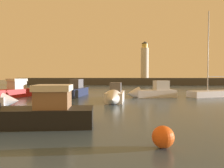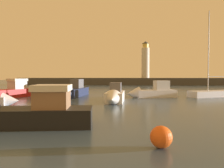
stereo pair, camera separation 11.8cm
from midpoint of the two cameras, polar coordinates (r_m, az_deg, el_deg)
The scene contains 10 objects.
ground_plane at distance 34.62m, azimuth 3.92°, elevation -2.49°, with size 220.00×220.00×0.00m, color #384C60.
breakwater at distance 68.18m, azimuth 3.86°, elevation 0.69°, with size 69.36×6.11×2.17m, color #423F3D.
lighthouse at distance 68.57m, azimuth 8.59°, elevation 6.11°, with size 2.42×2.42×11.42m.
motorboat_0 at distance 22.71m, azimuth 0.57°, elevation -3.19°, with size 1.93×6.33×2.32m.
motorboat_1 at distance 29.43m, azimuth -10.49°, elevation -1.91°, with size 2.71×8.32×2.72m.
motorboat_2 at distance 30.49m, azimuth -26.16°, elevation -1.87°, with size 4.64×7.32×2.85m.
motorboat_3 at distance 12.96m, azimuth -23.06°, elevation -7.21°, with size 7.49×3.01×2.77m.
motorboat_5 at distance 28.49m, azimuth 9.80°, elevation -2.14°, with size 6.79×3.50×2.54m.
sailboat_moored at distance 31.75m, azimuth 24.63°, elevation -2.19°, with size 6.80×4.50×11.30m.
mooring_buoy at distance 8.77m, azimuth 12.95°, elevation -13.46°, with size 0.86×0.86×0.86m, color #EA5919.
Camera 1 is at (-0.13, -0.85, 2.78)m, focal length 34.62 mm.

